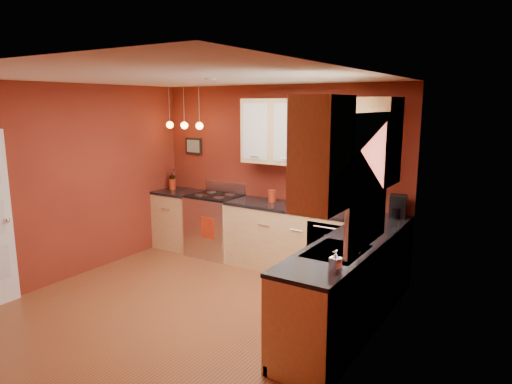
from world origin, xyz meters
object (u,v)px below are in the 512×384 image
Objects in this scene: sink at (337,253)px; gas_range at (215,224)px; red_canister at (272,196)px; coffee_maker at (398,207)px; soap_pump at (335,261)px.

gas_range is at bearing 150.22° from sink.
coffee_maker reaches higher than red_canister.
coffee_maker is at bearing 85.32° from sink.
soap_pump is (1.85, -2.10, 0.01)m from red_canister.
soap_pump is at bearing -35.68° from gas_range.
coffee_maker is (0.13, 1.62, 0.16)m from sink.
sink is 2.43× the size of coffee_maker.
gas_range is 3.51m from soap_pump.
gas_range is at bearing -175.29° from red_canister.
red_canister is at bearing 4.71° from gas_range.
red_canister is at bearing 131.32° from soap_pump.
sink is at bearing -29.78° from gas_range.
sink reaches higher than red_canister.
red_canister is at bearing 170.94° from coffee_maker.
gas_range is 6.44× the size of red_canister.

